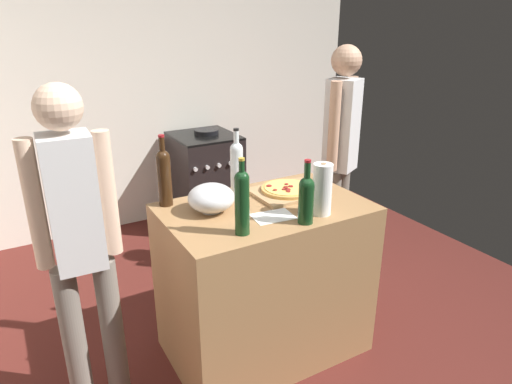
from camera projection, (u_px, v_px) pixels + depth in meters
The scene contains 15 objects.
ground_plane at pixel (199, 293), 3.37m from camera, with size 4.71×3.48×0.02m, color #511E19.
kitchen_wall_rear at pixel (127, 87), 4.11m from camera, with size 4.71×0.10×2.60m, color silver.
counter at pixel (265, 280), 2.65m from camera, with size 1.11×0.71×0.93m, color #9E7247.
cutting_board at pixel (288, 192), 2.66m from camera, with size 0.40×0.32×0.02m, color tan.
pizza at pixel (288, 189), 2.65m from camera, with size 0.31×0.31×0.03m.
mixing_bowl at pixel (211, 198), 2.39m from camera, with size 0.25×0.25×0.15m.
paper_towel_roll at pixel (322, 189), 2.34m from camera, with size 0.10×0.10×0.28m.
wine_bottle_amber at pixel (242, 200), 2.11m from camera, with size 0.07×0.07×0.37m.
wine_bottle_green at pixel (164, 175), 2.44m from camera, with size 0.08×0.08×0.39m.
wine_bottle_clear at pixel (306, 197), 2.24m from camera, with size 0.08×0.08×0.33m.
wine_bottle_dark at pixel (237, 167), 2.57m from camera, with size 0.07×0.07×0.39m.
recipe_sheet at pixel (273, 216), 2.35m from camera, with size 0.21×0.15×0.00m, color white.
stove at pixel (206, 179), 4.35m from camera, with size 0.56×0.62×0.92m.
person_in_stripes at pixel (79, 240), 2.07m from camera, with size 0.38×0.21×1.65m.
person_in_red at pixel (340, 151), 3.28m from camera, with size 0.33×0.27×1.73m.
Camera 1 is at (-1.07, -1.26, 1.90)m, focal length 32.06 mm.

